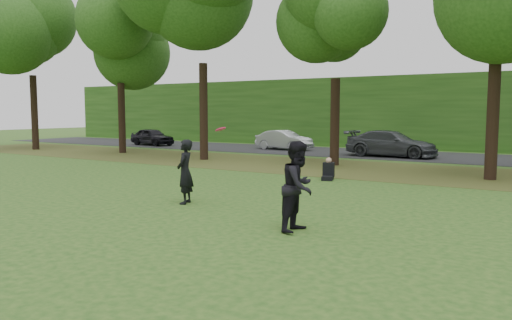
{
  "coord_description": "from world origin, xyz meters",
  "views": [
    {
      "loc": [
        6.37,
        -8.2,
        2.57
      ],
      "look_at": [
        -0.51,
        2.83,
        1.3
      ],
      "focal_mm": 35.0,
      "sensor_mm": 36.0,
      "label": 1
    }
  ],
  "objects_px": {
    "player_left": "(185,172)",
    "player_right": "(299,186)",
    "seated_person": "(328,171)",
    "frisbee": "(221,129)"
  },
  "relations": [
    {
      "from": "player_left",
      "to": "player_right",
      "type": "bearing_deg",
      "value": 53.0
    },
    {
      "from": "seated_person",
      "to": "player_right",
      "type": "bearing_deg",
      "value": -87.1
    },
    {
      "from": "player_left",
      "to": "player_right",
      "type": "xyz_separation_m",
      "value": [
        4.14,
        -1.18,
        0.07
      ]
    },
    {
      "from": "seated_person",
      "to": "frisbee",
      "type": "bearing_deg",
      "value": -105.19
    },
    {
      "from": "player_left",
      "to": "seated_person",
      "type": "bearing_deg",
      "value": 147.29
    },
    {
      "from": "frisbee",
      "to": "seated_person",
      "type": "bearing_deg",
      "value": 91.26
    },
    {
      "from": "frisbee",
      "to": "seated_person",
      "type": "distance_m",
      "value": 7.34
    },
    {
      "from": "player_right",
      "to": "frisbee",
      "type": "xyz_separation_m",
      "value": [
        -2.61,
        0.76,
        1.15
      ]
    },
    {
      "from": "player_right",
      "to": "frisbee",
      "type": "bearing_deg",
      "value": 73.04
    },
    {
      "from": "player_right",
      "to": "seated_person",
      "type": "bearing_deg",
      "value": 18.68
    }
  ]
}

